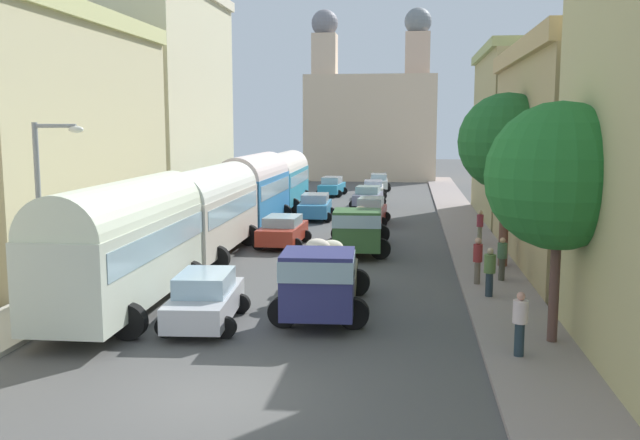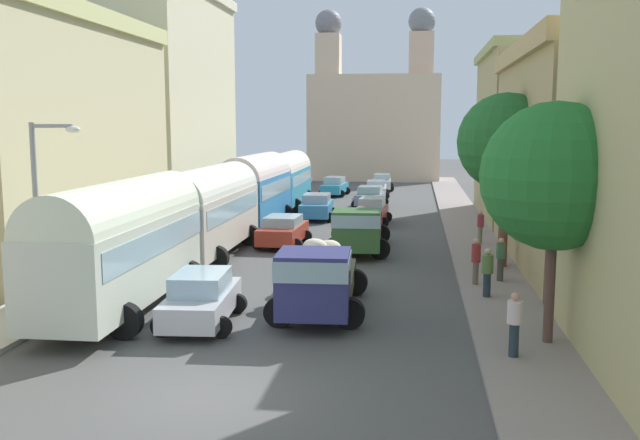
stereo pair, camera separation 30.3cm
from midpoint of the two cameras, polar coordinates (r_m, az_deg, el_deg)
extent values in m
plane|color=#51504F|center=(41.38, 1.95, -0.18)|extent=(154.00, 154.00, 0.00)
cube|color=#ADAA9D|center=(42.73, -7.77, 0.10)|extent=(2.50, 70.00, 0.14)
cube|color=gray|center=(41.27, 12.01, -0.27)|extent=(2.50, 70.00, 0.14)
cube|color=beige|center=(31.21, -20.74, 5.72)|extent=(4.35, 14.66, 9.80)
cube|color=#CFCF88|center=(31.50, -21.22, 15.32)|extent=(4.78, 14.66, 0.72)
cube|color=beige|center=(44.74, -12.05, 8.99)|extent=(4.85, 13.43, 13.59)
cube|color=tan|center=(30.40, 20.94, 4.29)|extent=(5.14, 14.41, 8.34)
cube|color=tan|center=(30.50, 21.37, 12.85)|extent=(5.65, 14.41, 0.75)
cube|color=tan|center=(44.26, 16.97, 6.40)|extent=(5.26, 12.38, 9.84)
cube|color=tan|center=(44.46, 17.24, 13.09)|extent=(5.78, 12.38, 0.53)
cube|color=beige|center=(73.86, 4.65, 7.56)|extent=(13.48, 7.17, 10.81)
cube|color=beige|center=(72.52, 0.82, 9.22)|extent=(2.47, 2.47, 14.95)
sphere|color=gray|center=(73.21, 0.83, 15.93)|extent=(2.72, 2.72, 2.72)
cube|color=beige|center=(71.96, 8.39, 9.14)|extent=(2.47, 2.47, 14.95)
sphere|color=slate|center=(72.67, 8.53, 15.91)|extent=(2.72, 2.72, 2.72)
cube|color=silver|center=(22.47, -15.41, -2.89)|extent=(2.60, 9.49, 2.43)
cylinder|color=silver|center=(22.28, -15.53, 0.18)|extent=(2.55, 9.30, 2.34)
cube|color=#99B7C6|center=(22.38, -15.46, -1.55)|extent=(2.63, 8.74, 0.78)
cylinder|color=black|center=(25.79, -15.23, -4.27)|extent=(1.00, 0.35, 1.00)
cylinder|color=black|center=(25.04, -10.39, -4.48)|extent=(1.00, 0.35, 1.00)
cylinder|color=black|center=(20.63, -21.30, -7.58)|extent=(1.00, 0.35, 1.00)
cylinder|color=black|center=(19.69, -15.40, -8.05)|extent=(1.00, 0.35, 1.00)
cube|color=beige|center=(30.84, -8.82, 0.09)|extent=(2.44, 9.48, 2.34)
cylinder|color=silver|center=(30.70, -8.87, 2.25)|extent=(2.39, 9.29, 2.28)
cube|color=#99B7C6|center=(30.77, -8.84, 1.04)|extent=(2.48, 8.73, 0.75)
cylinder|color=black|center=(34.10, -9.21, -1.17)|extent=(1.00, 0.35, 1.00)
cylinder|color=black|center=(33.54, -5.59, -1.25)|extent=(1.00, 0.35, 1.00)
cylinder|color=black|center=(28.61, -12.51, -2.99)|extent=(1.00, 0.35, 1.00)
cylinder|color=black|center=(27.95, -8.24, -3.14)|extent=(1.00, 0.35, 1.00)
cube|color=#327CBC|center=(39.47, -5.08, 1.91)|extent=(2.53, 8.38, 2.43)
cylinder|color=silver|center=(39.37, -5.10, 3.67)|extent=(2.48, 8.21, 2.40)
cube|color=#99B7C6|center=(39.42, -5.09, 2.69)|extent=(2.57, 7.71, 0.78)
cylinder|color=black|center=(42.39, -5.78, 0.66)|extent=(1.00, 0.35, 1.00)
cylinder|color=black|center=(41.88, -2.68, 0.61)|extent=(1.00, 0.35, 1.00)
cylinder|color=black|center=(37.43, -7.71, -0.33)|extent=(1.00, 0.35, 1.00)
cylinder|color=black|center=(36.86, -4.23, -0.41)|extent=(1.00, 0.35, 1.00)
cube|color=teal|center=(48.25, -2.68, 2.90)|extent=(2.52, 9.43, 2.23)
cylinder|color=silver|center=(48.17, -2.69, 4.22)|extent=(2.47, 9.24, 2.30)
cube|color=#99B7C6|center=(48.21, -2.69, 3.48)|extent=(2.56, 8.68, 0.71)
cylinder|color=black|center=(51.40, -3.37, 1.96)|extent=(1.00, 0.35, 1.00)
cylinder|color=black|center=(51.06, -0.90, 1.93)|extent=(1.00, 0.35, 1.00)
cylinder|color=black|center=(45.72, -4.65, 1.20)|extent=(1.00, 0.35, 1.00)
cylinder|color=black|center=(45.34, -1.89, 1.17)|extent=(1.00, 0.35, 1.00)
cube|color=navy|center=(19.63, -0.08, -5.23)|extent=(2.12, 2.07, 1.81)
cube|color=#99B7C6|center=(19.52, -0.08, -3.78)|extent=(2.16, 2.15, 0.58)
cube|color=#524F3D|center=(22.94, 0.64, -4.91)|extent=(2.25, 4.65, 0.55)
ellipsoid|color=beige|center=(21.48, -0.34, -4.27)|extent=(1.05, 0.96, 0.57)
ellipsoid|color=silver|center=(22.10, -0.04, -4.01)|extent=(1.14, 1.15, 0.50)
ellipsoid|color=beige|center=(22.90, -0.09, -3.62)|extent=(0.76, 0.87, 0.48)
ellipsoid|color=silver|center=(23.11, -0.05, -2.56)|extent=(1.07, 0.98, 0.51)
ellipsoid|color=silver|center=(23.58, 1.12, -2.29)|extent=(0.94, 0.80, 0.53)
ellipsoid|color=beige|center=(22.63, 1.41, -2.99)|extent=(1.20, 1.15, 0.45)
ellipsoid|color=silver|center=(22.69, -0.02, -2.11)|extent=(1.06, 0.99, 0.46)
cylinder|color=black|center=(19.95, 2.88, -7.70)|extent=(0.90, 0.31, 0.90)
cylinder|color=black|center=(20.12, -2.93, -7.57)|extent=(0.90, 0.31, 0.90)
cylinder|color=black|center=(23.74, 3.22, -5.17)|extent=(0.90, 0.32, 0.90)
cylinder|color=black|center=(23.88, -1.64, -5.08)|extent=(0.90, 0.32, 0.90)
cube|color=#356030|center=(29.78, 3.34, -0.82)|extent=(2.09, 2.06, 1.71)
cube|color=#99B7C6|center=(29.71, 3.35, 0.09)|extent=(2.13, 2.14, 0.55)
cube|color=brown|center=(33.29, 3.58, -0.91)|extent=(2.20, 5.01, 0.55)
ellipsoid|color=beige|center=(32.08, 2.79, -0.34)|extent=(0.98, 0.96, 0.44)
ellipsoid|color=beige|center=(34.87, 4.14, 0.32)|extent=(0.85, 1.05, 0.45)
ellipsoid|color=beige|center=(32.94, 4.33, 0.00)|extent=(1.11, 0.96, 0.59)
ellipsoid|color=beige|center=(32.97, 3.64, 0.67)|extent=(0.68, 0.87, 0.56)
cylinder|color=black|center=(30.11, 5.26, -2.39)|extent=(0.90, 0.31, 0.90)
cylinder|color=black|center=(30.19, 1.43, -2.33)|extent=(0.90, 0.32, 0.90)
cylinder|color=black|center=(34.21, 5.32, -1.15)|extent=(0.90, 0.31, 0.90)
cylinder|color=black|center=(34.28, 1.95, -1.10)|extent=(0.90, 0.31, 0.90)
cube|color=#B42D26|center=(40.46, 4.52, 0.52)|extent=(1.77, 4.04, 0.72)
cube|color=#9FC4C6|center=(40.38, 4.53, 1.44)|extent=(1.48, 2.13, 0.59)
cylinder|color=black|center=(39.22, 5.45, -0.22)|extent=(0.60, 0.21, 0.60)
cylinder|color=black|center=(39.39, 3.19, -0.16)|extent=(0.60, 0.21, 0.60)
cylinder|color=black|center=(41.64, 5.78, 0.25)|extent=(0.60, 0.21, 0.60)
cylinder|color=black|center=(41.80, 3.64, 0.31)|extent=(0.60, 0.21, 0.60)
cube|color=gray|center=(48.85, 4.34, 1.79)|extent=(2.01, 3.72, 0.71)
cube|color=#93BEBE|center=(48.79, 4.35, 2.50)|extent=(1.68, 1.97, 0.52)
cylinder|color=black|center=(47.68, 5.23, 1.23)|extent=(0.60, 0.21, 0.60)
cylinder|color=black|center=(47.91, 3.11, 1.28)|extent=(0.60, 0.21, 0.60)
cylinder|color=black|center=(49.89, 5.52, 1.52)|extent=(0.60, 0.21, 0.60)
cylinder|color=black|center=(50.11, 3.49, 1.57)|extent=(0.60, 0.21, 0.60)
cube|color=silver|center=(55.18, 4.80, 2.46)|extent=(1.71, 4.19, 0.66)
cube|color=#A3AFCB|center=(55.13, 4.80, 3.03)|extent=(1.46, 2.20, 0.45)
cylinder|color=black|center=(53.92, 5.60, 2.00)|extent=(0.60, 0.21, 0.60)
cylinder|color=black|center=(53.95, 3.93, 2.02)|extent=(0.60, 0.21, 0.60)
cylinder|color=black|center=(56.47, 5.62, 2.26)|extent=(0.60, 0.21, 0.60)
cylinder|color=black|center=(56.50, 4.02, 2.28)|extent=(0.60, 0.21, 0.60)
cube|color=silver|center=(61.45, 5.27, 3.02)|extent=(1.71, 4.18, 0.70)
cube|color=#95AEBA|center=(61.40, 5.27, 3.58)|extent=(1.44, 2.20, 0.50)
cylinder|color=black|center=(60.21, 5.99, 2.61)|extent=(0.60, 0.21, 0.60)
cylinder|color=black|center=(60.22, 4.53, 2.62)|extent=(0.60, 0.21, 0.60)
cylinder|color=black|center=(62.75, 5.97, 2.82)|extent=(0.60, 0.21, 0.60)
cylinder|color=black|center=(62.76, 4.57, 2.84)|extent=(0.60, 0.21, 0.60)
cube|color=silver|center=(20.58, -9.34, -6.82)|extent=(1.97, 4.18, 0.71)
cube|color=#A1BFD0|center=(20.42, -9.38, -5.07)|extent=(1.62, 2.22, 0.58)
cylinder|color=black|center=(22.03, -10.71, -6.73)|extent=(0.60, 0.21, 0.60)
cylinder|color=black|center=(21.69, -6.44, -6.87)|extent=(0.60, 0.21, 0.60)
cylinder|color=black|center=(19.69, -12.50, -8.55)|extent=(0.60, 0.21, 0.60)
cylinder|color=black|center=(19.31, -7.72, -8.76)|extent=(0.60, 0.21, 0.60)
cube|color=#AD3423|center=(33.25, -2.81, -1.06)|extent=(1.89, 4.11, 0.74)
cube|color=#93B3BD|center=(33.16, -2.82, -0.05)|extent=(1.62, 2.16, 0.45)
cylinder|color=black|center=(34.71, -3.79, -1.25)|extent=(0.60, 0.21, 0.60)
cylinder|color=black|center=(34.35, -0.91, -1.34)|extent=(0.60, 0.21, 0.60)
cylinder|color=black|center=(32.30, -4.82, -1.95)|extent=(0.60, 0.21, 0.60)
cylinder|color=black|center=(31.91, -1.74, -2.05)|extent=(0.60, 0.21, 0.60)
cube|color=#3989C0|center=(42.50, -0.07, 0.95)|extent=(1.90, 4.15, 0.79)
cube|color=#A1B4C1|center=(42.42, -0.07, 1.83)|extent=(1.62, 2.18, 0.52)
cylinder|color=black|center=(43.89, -1.04, 0.68)|extent=(0.60, 0.21, 0.60)
cylinder|color=black|center=(43.72, 1.24, 0.66)|extent=(0.60, 0.21, 0.60)
cylinder|color=black|center=(41.39, -1.46, 0.25)|extent=(0.60, 0.21, 0.60)
cylinder|color=black|center=(41.21, 0.96, 0.21)|extent=(0.60, 0.21, 0.60)
cube|color=#3596BE|center=(56.67, 1.38, 2.66)|extent=(1.89, 4.23, 0.73)
cube|color=#A3B2BC|center=(56.61, 1.38, 3.30)|extent=(1.55, 2.24, 0.56)
cylinder|color=black|center=(58.10, 0.86, 2.46)|extent=(0.60, 0.21, 0.60)
cylinder|color=black|center=(57.81, 2.38, 2.42)|extent=(0.60, 0.21, 0.60)
cylinder|color=black|center=(55.61, 0.33, 2.21)|extent=(0.60, 0.21, 0.60)
cylinder|color=black|center=(55.31, 1.92, 2.18)|extent=(0.60, 0.21, 0.60)
cylinder|color=#6B5F51|center=(25.47, 13.01, -5.33)|extent=(0.18, 0.18, 0.14)
cylinder|color=#6B5F51|center=(25.37, 13.04, -4.29)|extent=(0.29, 0.29, 0.81)
cylinder|color=maroon|center=(25.23, 13.09, -2.69)|extent=(0.45, 0.45, 0.64)
sphere|color=tan|center=(25.16, 13.12, -1.71)|extent=(0.23, 0.23, 0.23)
cylinder|color=#24343F|center=(18.06, 16.11, -10.97)|extent=(0.20, 0.20, 0.14)
cylinder|color=#24343F|center=(17.91, 16.17, -9.48)|extent=(0.31, 0.31, 0.84)
cylinder|color=silver|center=(17.71, 16.26, -7.30)|extent=(0.47, 0.47, 0.57)
sphere|color=tan|center=(17.62, 16.30, -6.08)|extent=(0.21, 0.21, 0.21)
cylinder|color=#434336|center=(26.24, 14.93, -5.01)|extent=(0.19, 0.19, 0.14)
cylinder|color=#434336|center=(26.14, 14.97, -3.97)|extent=(0.32, 0.32, 0.83)
cylinder|color=#426745|center=(26.01, 15.02, -2.48)|extent=(0.50, 0.50, 0.56)
sphere|color=tan|center=(25.95, 15.05, -1.65)|extent=(0.20, 0.20, 0.20)
cylinder|color=#717158|center=(33.94, 13.29, -2.05)|extent=(0.17, 0.17, 0.14)
cylinder|color=#717158|center=(33.86, 13.32, -1.25)|extent=(0.23, 0.23, 0.83)
cylinder|color=#8F303D|center=(33.76, 13.36, -0.07)|extent=(0.35, 0.35, 0.58)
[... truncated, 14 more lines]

